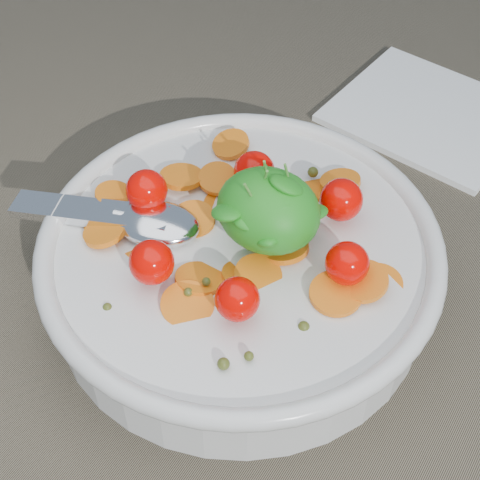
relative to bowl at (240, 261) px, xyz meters
The scene contains 3 objects.
ground 0.04m from the bowl, 98.04° to the left, with size 6.00×6.00×0.00m, color #736852.
bowl is the anchor object (origin of this frame).
napkin 0.27m from the bowl, 81.60° to the left, with size 0.17×0.14×0.01m, color white.
Camera 1 is at (0.18, -0.32, 0.43)m, focal length 55.00 mm.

